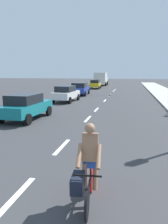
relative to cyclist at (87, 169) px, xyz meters
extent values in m
plane|color=#38383A|center=(-1.69, 15.08, -0.83)|extent=(160.00, 160.00, 0.00)
cube|color=white|center=(-1.69, -0.10, -0.83)|extent=(0.16, 1.80, 0.01)
cube|color=white|center=(-1.69, 3.38, -0.83)|extent=(0.16, 1.80, 0.01)
cube|color=white|center=(-1.69, 8.53, -0.83)|extent=(0.16, 1.80, 0.01)
cube|color=white|center=(-1.69, 12.02, -0.83)|extent=(0.16, 1.80, 0.01)
cube|color=white|center=(-1.69, 17.50, -0.83)|extent=(0.16, 1.80, 0.01)
cube|color=white|center=(-1.69, 22.73, -0.83)|extent=(0.16, 1.80, 0.01)
cube|color=white|center=(-1.69, 23.04, -0.83)|extent=(0.16, 1.80, 0.01)
cube|color=white|center=(-1.69, 29.33, -0.83)|extent=(0.16, 1.80, 0.01)
cube|color=white|center=(-1.69, 32.50, -0.83)|extent=(0.16, 1.80, 0.01)
cylinder|color=black|center=(0.09, -0.48, -0.50)|extent=(0.11, 0.66, 0.66)
cylinder|color=red|center=(0.00, 0.56, -0.50)|extent=(0.11, 0.66, 0.66)
cube|color=black|center=(0.05, 0.04, -0.32)|extent=(0.12, 0.94, 0.04)
cylinder|color=black|center=(0.03, 0.25, -0.08)|extent=(0.03, 0.03, 0.48)
cube|color=black|center=(0.09, -0.41, 0.05)|extent=(0.56, 0.08, 0.03)
cube|color=#9E7051|center=(0.04, 0.12, 0.45)|extent=(0.37, 0.35, 0.63)
sphere|color=#9E7051|center=(0.04, 0.06, 0.88)|extent=(0.22, 0.22, 0.22)
cube|color=#2D51B7|center=(0.03, 0.17, 0.12)|extent=(0.34, 0.25, 0.28)
cube|color=black|center=(-0.15, -0.27, -0.20)|extent=(0.29, 0.54, 0.32)
cylinder|color=#9E7051|center=(0.16, 0.13, -0.20)|extent=(0.14, 0.32, 0.62)
cylinder|color=#9E7051|center=(-0.08, 0.11, -0.20)|extent=(0.13, 0.21, 0.63)
cylinder|color=#9E7051|center=(0.26, -0.13, 0.35)|extent=(0.13, 0.49, 0.41)
cylinder|color=#9E7051|center=(-0.14, -0.16, 0.35)|extent=(0.13, 0.49, 0.41)
cube|color=#14727A|center=(-5.39, 7.71, -0.14)|extent=(1.88, 4.14, 0.64)
cube|color=black|center=(-5.39, 7.50, 0.46)|extent=(1.59, 2.18, 0.56)
cylinder|color=black|center=(-6.18, 9.13, -0.51)|extent=(0.21, 0.65, 0.64)
cylinder|color=black|center=(-4.47, 9.05, -0.51)|extent=(0.21, 0.65, 0.64)
cylinder|color=black|center=(-6.30, 6.36, -0.51)|extent=(0.21, 0.65, 0.64)
cylinder|color=black|center=(-4.59, 6.29, -0.51)|extent=(0.21, 0.65, 0.64)
cube|color=white|center=(-5.36, 15.95, -0.14)|extent=(1.88, 4.09, 0.64)
cube|color=black|center=(-5.37, 15.75, 0.46)|extent=(1.58, 2.16, 0.56)
cylinder|color=black|center=(-6.14, 17.35, -0.51)|extent=(0.21, 0.65, 0.64)
cylinder|color=black|center=(-4.45, 17.27, -0.51)|extent=(0.21, 0.65, 0.64)
cylinder|color=black|center=(-6.27, 14.63, -0.51)|extent=(0.21, 0.65, 0.64)
cylinder|color=black|center=(-4.58, 14.55, -0.51)|extent=(0.21, 0.65, 0.64)
cube|color=#1E389E|center=(-5.50, 22.41, -0.14)|extent=(2.08, 4.54, 0.64)
cube|color=black|center=(-5.49, 22.19, 0.46)|extent=(1.75, 2.39, 0.56)
cylinder|color=black|center=(-6.50, 23.88, -0.51)|extent=(0.21, 0.65, 0.64)
cylinder|color=black|center=(-4.63, 23.97, -0.51)|extent=(0.21, 0.65, 0.64)
cylinder|color=black|center=(-6.36, 20.85, -0.51)|extent=(0.21, 0.65, 0.64)
cylinder|color=black|center=(-4.49, 20.94, -0.51)|extent=(0.21, 0.65, 0.64)
cube|color=gold|center=(-5.30, 33.49, -0.14)|extent=(1.70, 3.90, 0.64)
cube|color=black|center=(-5.30, 33.29, 0.46)|extent=(1.47, 2.04, 0.56)
cylinder|color=black|center=(-6.14, 34.79, -0.51)|extent=(0.19, 0.64, 0.64)
cylinder|color=black|center=(-4.51, 34.82, -0.51)|extent=(0.19, 0.64, 0.64)
cylinder|color=black|center=(-6.09, 32.16, -0.51)|extent=(0.19, 0.64, 0.64)
cylinder|color=black|center=(-4.46, 32.19, -0.51)|extent=(0.19, 0.64, 0.64)
cube|color=beige|center=(-5.60, 45.15, 0.37)|extent=(2.42, 2.37, 1.40)
cube|color=silver|center=(-5.57, 42.16, 0.82)|extent=(2.44, 4.19, 2.30)
cylinder|color=black|center=(-6.80, 45.00, -0.38)|extent=(0.29, 0.90, 0.90)
cylinder|color=black|center=(-4.40, 45.03, -0.38)|extent=(0.29, 0.90, 0.90)
cylinder|color=black|center=(-6.76, 41.10, -0.38)|extent=(0.29, 0.90, 0.90)
cylinder|color=black|center=(-4.36, 41.13, -0.38)|extent=(0.29, 0.90, 0.90)
camera|label=1|loc=(0.84, -4.17, 2.03)|focal=34.06mm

